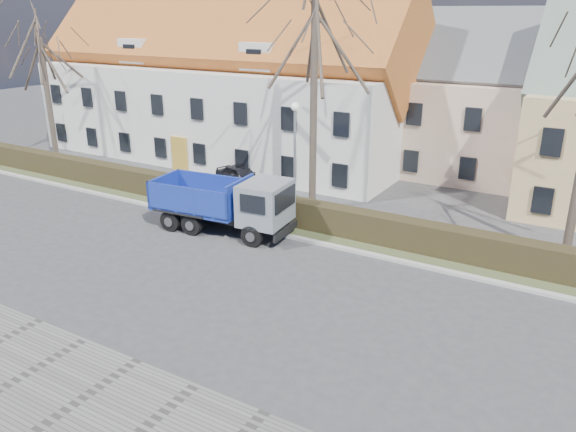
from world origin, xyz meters
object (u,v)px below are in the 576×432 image
Objects in this scene: dump_truck at (217,202)px; parked_car_a at (241,176)px; streetlight at (295,161)px; cart_frame at (178,212)px.

parked_car_a is at bearing 110.92° from dump_truck.
streetlight reaches higher than cart_frame.
dump_truck reaches higher than parked_car_a.
streetlight is at bearing -102.84° from parked_car_a.
streetlight is at bearing 30.63° from cart_frame.
parked_car_a is at bearing 93.51° from cart_frame.
dump_truck is at bearing -124.26° from streetlight.
dump_truck is 3.00m from cart_frame.
cart_frame is 0.17× the size of parked_car_a.
streetlight is 6.39m from cart_frame.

